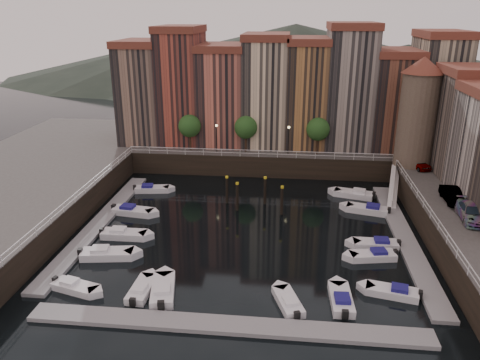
# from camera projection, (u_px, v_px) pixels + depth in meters

# --- Properties ---
(ground) EXTENTS (200.00, 200.00, 0.00)m
(ground) POSITION_uv_depth(u_px,v_px,m) (248.00, 227.00, 50.42)
(ground) COLOR black
(ground) RESTS_ON ground
(quay_far) EXTENTS (80.00, 20.00, 3.00)m
(quay_far) POSITION_uv_depth(u_px,v_px,m) (263.00, 148.00, 74.19)
(quay_far) COLOR black
(quay_far) RESTS_ON ground
(dock_left) EXTENTS (2.00, 28.00, 0.35)m
(dock_left) POSITION_uv_depth(u_px,v_px,m) (99.00, 223.00, 51.07)
(dock_left) COLOR gray
(dock_left) RESTS_ON ground
(dock_right) EXTENTS (2.00, 28.00, 0.35)m
(dock_right) POSITION_uv_depth(u_px,v_px,m) (404.00, 237.00, 47.78)
(dock_right) COLOR gray
(dock_right) RESTS_ON ground
(dock_near) EXTENTS (30.00, 2.00, 0.35)m
(dock_near) POSITION_uv_depth(u_px,v_px,m) (226.00, 325.00, 34.48)
(dock_near) COLOR gray
(dock_near) RESTS_ON ground
(mountains) EXTENTS (145.00, 100.00, 18.00)m
(mountains) POSITION_uv_depth(u_px,v_px,m) (285.00, 57.00, 150.28)
(mountains) COLOR #2D382D
(mountains) RESTS_ON ground
(far_terrace) EXTENTS (48.70, 10.30, 17.50)m
(far_terrace) POSITION_uv_depth(u_px,v_px,m) (286.00, 91.00, 68.28)
(far_terrace) COLOR #836653
(far_terrace) RESTS_ON quay_far
(corner_tower) EXTENTS (5.20, 5.20, 13.80)m
(corner_tower) POSITION_uv_depth(u_px,v_px,m) (418.00, 111.00, 58.44)
(corner_tower) COLOR #6B5B4C
(corner_tower) RESTS_ON quay_right
(promenade_trees) EXTENTS (21.20, 3.20, 5.20)m
(promenade_trees) POSITION_uv_depth(u_px,v_px,m) (251.00, 128.00, 65.30)
(promenade_trees) COLOR black
(promenade_trees) RESTS_ON quay_far
(street_lamps) EXTENTS (10.36, 0.36, 4.18)m
(street_lamps) POSITION_uv_depth(u_px,v_px,m) (252.00, 134.00, 64.57)
(street_lamps) COLOR black
(street_lamps) RESTS_ON quay_far
(railings) EXTENTS (36.08, 34.04, 0.52)m
(railings) POSITION_uv_depth(u_px,v_px,m) (252.00, 179.00, 53.68)
(railings) COLOR white
(railings) RESTS_ON ground
(gangway) EXTENTS (2.78, 8.32, 3.73)m
(gangway) POSITION_uv_depth(u_px,v_px,m) (394.00, 184.00, 57.37)
(gangway) COLOR white
(gangway) RESTS_ON ground
(mooring_pilings) EXTENTS (7.01, 3.27, 3.78)m
(mooring_pilings) POSITION_uv_depth(u_px,v_px,m) (252.00, 195.00, 54.82)
(mooring_pilings) COLOR black
(mooring_pilings) RESTS_ON ground
(boat_left_0) EXTENTS (4.39, 2.60, 0.98)m
(boat_left_0) POSITION_uv_depth(u_px,v_px,m) (74.00, 287.00, 38.98)
(boat_left_0) COLOR silver
(boat_left_0) RESTS_ON ground
(boat_left_1) EXTENTS (5.25, 2.55, 1.18)m
(boat_left_1) POSITION_uv_depth(u_px,v_px,m) (106.00, 254.00, 44.11)
(boat_left_1) COLOR silver
(boat_left_1) RESTS_ON ground
(boat_left_2) EXTENTS (4.85, 1.78, 1.11)m
(boat_left_2) POSITION_uv_depth(u_px,v_px,m) (123.00, 234.00, 48.03)
(boat_left_2) COLOR silver
(boat_left_2) RESTS_ON ground
(boat_left_3) EXTENTS (5.05, 2.39, 1.14)m
(boat_left_3) POSITION_uv_depth(u_px,v_px,m) (132.00, 211.00, 53.55)
(boat_left_3) COLOR silver
(boat_left_3) RESTS_ON ground
(boat_left_4) EXTENTS (4.65, 2.27, 1.04)m
(boat_left_4) POSITION_uv_depth(u_px,v_px,m) (151.00, 189.00, 60.21)
(boat_left_4) COLOR silver
(boat_left_4) RESTS_ON ground
(boat_right_0) EXTENTS (4.54, 2.49, 1.02)m
(boat_right_0) POSITION_uv_depth(u_px,v_px,m) (393.00, 292.00, 38.26)
(boat_right_0) COLOR silver
(boat_right_0) RESTS_ON ground
(boat_right_1) EXTENTS (4.63, 2.38, 1.04)m
(boat_right_1) POSITION_uv_depth(u_px,v_px,m) (374.00, 256.00, 43.89)
(boat_right_1) COLOR silver
(boat_right_1) RESTS_ON ground
(boat_right_2) EXTENTS (4.57, 1.69, 1.05)m
(boat_right_2) POSITION_uv_depth(u_px,v_px,m) (376.00, 244.00, 46.03)
(boat_right_2) COLOR silver
(boat_right_2) RESTS_ON ground
(boat_right_3) EXTENTS (5.06, 2.92, 1.13)m
(boat_right_3) POSITION_uv_depth(u_px,v_px,m) (368.00, 209.00, 53.96)
(boat_right_3) COLOR silver
(boat_right_3) RESTS_ON ground
(boat_right_4) EXTENTS (5.14, 3.03, 1.15)m
(boat_right_4) POSITION_uv_depth(u_px,v_px,m) (355.00, 194.00, 58.46)
(boat_right_4) COLOR silver
(boat_right_4) RESTS_ON ground
(boat_near_0) EXTENTS (1.73, 4.39, 1.00)m
(boat_near_0) POSITION_uv_depth(u_px,v_px,m) (142.00, 289.00, 38.58)
(boat_near_0) COLOR silver
(boat_near_0) RESTS_ON ground
(boat_near_1) EXTENTS (2.75, 5.18, 1.16)m
(boat_near_1) POSITION_uv_depth(u_px,v_px,m) (163.00, 291.00, 38.35)
(boat_near_1) COLOR silver
(boat_near_1) RESTS_ON ground
(boat_near_2) EXTENTS (2.78, 4.34, 0.98)m
(boat_near_2) POSITION_uv_depth(u_px,v_px,m) (288.00, 302.00, 36.93)
(boat_near_2) COLOR silver
(boat_near_2) RESTS_ON ground
(boat_near_3) EXTENTS (1.85, 4.67, 1.06)m
(boat_near_3) POSITION_uv_depth(u_px,v_px,m) (341.00, 300.00, 37.19)
(boat_near_3) COLOR silver
(boat_near_3) RESTS_ON ground
(car_a) EXTENTS (2.87, 4.35, 1.38)m
(car_a) POSITION_uv_depth(u_px,v_px,m) (418.00, 164.00, 59.32)
(car_a) COLOR gray
(car_a) RESTS_ON quay_right
(car_b) EXTENTS (1.61, 4.59, 1.51)m
(car_b) POSITION_uv_depth(u_px,v_px,m) (453.00, 196.00, 48.84)
(car_b) COLOR gray
(car_b) RESTS_ON quay_right
(car_c) EXTENTS (2.49, 5.41, 1.53)m
(car_c) POSITION_uv_depth(u_px,v_px,m) (471.00, 213.00, 44.67)
(car_c) COLOR gray
(car_c) RESTS_ON quay_right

